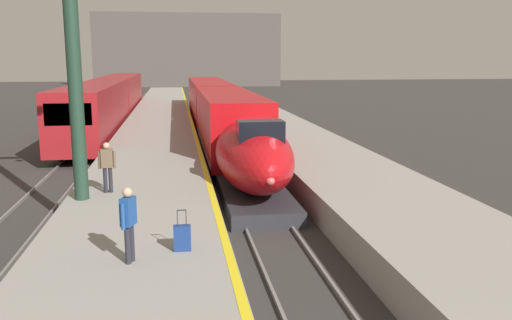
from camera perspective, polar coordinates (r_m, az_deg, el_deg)
platform_left at (r=29.88m, az=-10.69°, el=1.06°), size 4.80×110.00×1.05m
platform_right at (r=30.66m, az=4.62°, el=1.45°), size 4.80×110.00×1.05m
platform_left_safety_stripe at (r=29.80m, az=-6.34°, el=2.18°), size 0.20×107.80×0.01m
rail_main_left at (r=32.72m, az=-4.71°, el=1.21°), size 0.08×110.00×0.12m
rail_main_right at (r=32.85m, az=-2.10°, el=1.28°), size 0.08×110.00×0.12m
rail_secondary_left at (r=33.19m, az=-18.81°, el=0.81°), size 0.08×110.00×0.12m
rail_secondary_right at (r=32.95m, az=-16.24°, el=0.89°), size 0.08×110.00×0.12m
highspeed_train_main at (r=35.34m, az=-3.86°, el=4.98°), size 2.92×38.95×3.60m
regional_train_adjacent at (r=45.87m, az=-15.18°, el=6.21°), size 2.85×36.60×3.80m
station_column_mid at (r=17.52m, az=-19.12°, el=15.20°), size 4.00×0.68×9.97m
passenger_near_edge at (r=12.00m, az=-13.39°, el=-6.10°), size 0.35×0.53×1.69m
passenger_mid_platform at (r=18.41m, az=-15.53°, el=-0.35°), size 0.57×0.24×1.69m
rolling_suitcase at (r=12.71m, az=-7.84°, el=-8.18°), size 0.40×0.22×0.98m
terminus_back_wall at (r=106.75m, az=-7.18°, el=11.49°), size 36.00×2.00×14.00m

